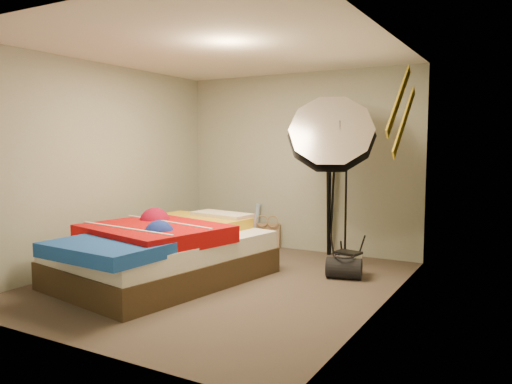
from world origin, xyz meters
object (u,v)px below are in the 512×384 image
Objects in this scene: tote_bag at (268,236)px; camera_tripod at (329,203)px; duffel_bag at (344,268)px; camera_case at (348,265)px; bed at (163,251)px; wrapping_roll at (256,225)px; photo_umbrella at (332,137)px.

tote_bag is 0.28× the size of camera_tripod.
camera_case is at bearing 79.84° from duffel_bag.
bed reaches higher than duffel_bag.
wrapping_roll is (-0.20, -0.01, 0.14)m from tote_bag.
tote_bag is at bearing 132.29° from duffel_bag.
photo_umbrella is at bearing -24.52° from wrapping_roll.
photo_umbrella is 1.11m from camera_tripod.
photo_umbrella is at bearing 47.01° from bed.
photo_umbrella is 1.77× the size of camera_tripod.
duffel_bag is (0.01, -0.14, -0.01)m from camera_case.
bed is at bearing -109.87° from tote_bag.
tote_bag is 2.15m from bed.
tote_bag is at bearing 2.29° from wrapping_roll.
duffel_bag is at bearing -52.28° from photo_umbrella.
wrapping_roll is at bearing 179.47° from camera_tripod.
photo_umbrella is (1.41, -0.64, 1.27)m from wrapping_roll.
camera_tripod is at bearing 112.12° from photo_umbrella.
tote_bag is 1.97m from photo_umbrella.
tote_bag is 1.81m from camera_case.
duffel_bag is 0.15× the size of bed.
bed is 1.16× the size of photo_umbrella.
camera_case is at bearing 34.82° from bed.
duffel_bag is 0.31× the size of camera_tripod.
camera_case is (1.54, -0.94, -0.05)m from tote_bag.
bed is at bearing -89.28° from wrapping_roll.
bed is 2.05× the size of camera_tripod.
camera_tripod reaches higher than bed.
tote_bag is at bearing 159.35° from camera_case.
camera_case is 1.53m from photo_umbrella.
camera_case is 2.10m from bed.
wrapping_roll reaches higher than camera_case.
wrapping_roll is at bearing 90.72° from bed.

